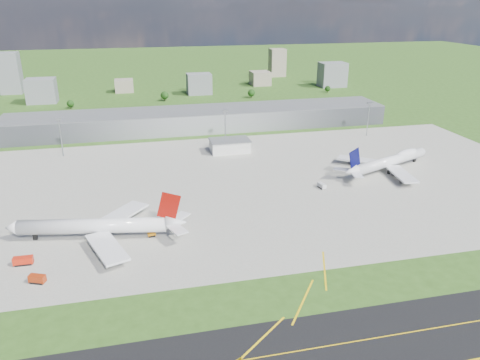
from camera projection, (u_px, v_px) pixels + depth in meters
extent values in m
plane|color=#2F5019|center=(204.00, 133.00, 363.84)|extent=(1400.00, 1400.00, 0.00)
cube|color=gray|center=(251.00, 183.00, 266.08)|extent=(360.00, 190.00, 0.08)
cube|color=gray|center=(201.00, 119.00, 374.73)|extent=(300.00, 42.00, 15.00)
cube|color=silver|center=(230.00, 146.00, 319.10)|extent=(26.00, 16.00, 8.00)
cylinder|color=gray|center=(61.00, 138.00, 306.52)|extent=(0.70, 0.70, 25.00)
cube|color=gray|center=(58.00, 119.00, 301.87)|extent=(3.50, 2.00, 1.20)
cylinder|color=gray|center=(225.00, 128.00, 329.63)|extent=(0.70, 0.70, 25.00)
cube|color=gray|center=(225.00, 110.00, 324.98)|extent=(3.50, 2.00, 1.20)
cylinder|color=gray|center=(368.00, 120.00, 352.74)|extent=(0.70, 0.70, 25.00)
cube|color=gray|center=(370.00, 103.00, 348.09)|extent=(3.50, 2.00, 1.20)
cylinder|color=white|center=(93.00, 226.00, 202.56)|extent=(63.68, 17.75, 6.57)
cone|color=white|center=(11.00, 228.00, 200.99)|extent=(6.56, 7.44, 6.57)
cone|color=white|center=(176.00, 222.00, 203.89)|extent=(9.79, 8.02, 6.57)
cube|color=#920F07|center=(88.00, 230.00, 203.20)|extent=(51.74, 11.90, 1.42)
cube|color=white|center=(107.00, 247.00, 189.17)|extent=(18.91, 30.13, 0.99)
cube|color=white|center=(121.00, 214.00, 218.23)|extent=(25.92, 28.11, 0.99)
cube|color=#8F0D07|center=(169.00, 206.00, 200.90)|extent=(10.83, 2.48, 13.23)
cylinder|color=#38383D|center=(103.00, 247.00, 193.63)|extent=(6.55, 4.52, 3.50)
cylinder|color=#38383D|center=(114.00, 222.00, 215.04)|extent=(6.55, 4.52, 3.50)
cube|color=black|center=(107.00, 241.00, 199.96)|extent=(1.96, 1.60, 2.74)
cube|color=black|center=(111.00, 230.00, 209.14)|extent=(1.96, 1.60, 2.74)
cube|color=black|center=(35.00, 237.00, 203.11)|extent=(1.96, 1.60, 2.74)
cylinder|color=white|center=(390.00, 161.00, 284.78)|extent=(59.92, 29.47, 6.22)
cone|color=white|center=(423.00, 151.00, 302.95)|extent=(7.01, 7.67, 6.22)
cone|color=white|center=(351.00, 171.00, 265.51)|extent=(9.80, 8.82, 6.22)
cube|color=navy|center=(392.00, 163.00, 286.57)|extent=(48.17, 21.81, 1.31)
ellipsoid|color=white|center=(407.00, 153.00, 292.85)|extent=(20.79, 13.34, 5.60)
cube|color=white|center=(360.00, 160.00, 292.15)|extent=(27.71, 24.25, 0.90)
cube|color=white|center=(401.00, 174.00, 269.00)|extent=(12.66, 28.96, 0.90)
cube|color=#08093B|center=(355.00, 158.00, 264.21)|extent=(9.44, 4.27, 12.13)
cylinder|color=#38383D|center=(372.00, 164.00, 290.18)|extent=(6.33, 5.07, 3.21)
cylinder|color=#38383D|center=(353.00, 162.00, 294.67)|extent=(6.33, 5.07, 3.21)
cylinder|color=#38383D|center=(396.00, 173.00, 276.46)|extent=(6.33, 5.07, 3.21)
cylinder|color=#38383D|center=(404.00, 180.00, 265.70)|extent=(6.33, 5.07, 3.21)
cube|color=black|center=(377.00, 168.00, 286.51)|extent=(1.94, 1.73, 2.51)
cube|color=black|center=(389.00, 172.00, 279.65)|extent=(1.94, 1.73, 2.51)
cube|color=black|center=(414.00, 160.00, 299.89)|extent=(1.94, 1.73, 2.51)
cube|color=red|center=(23.00, 260.00, 183.88)|extent=(7.46, 2.85, 2.97)
cube|color=black|center=(24.00, 264.00, 184.42)|extent=(6.34, 2.98, 0.70)
cube|color=#9F2B0B|center=(37.00, 279.00, 172.11)|extent=(6.53, 4.69, 2.80)
cube|color=black|center=(38.00, 282.00, 172.62)|extent=(5.75, 4.47, 0.70)
cube|color=orange|center=(152.00, 234.00, 205.94)|extent=(3.66, 2.52, 1.34)
cube|color=black|center=(152.00, 236.00, 206.19)|extent=(3.19, 2.52, 0.70)
cube|color=silver|center=(322.00, 185.00, 258.16)|extent=(3.50, 6.02, 2.49)
cube|color=black|center=(322.00, 187.00, 258.61)|extent=(3.47, 5.21, 0.70)
cube|color=white|center=(396.00, 168.00, 285.38)|extent=(4.89, 3.84, 1.97)
cube|color=black|center=(395.00, 169.00, 285.74)|extent=(4.35, 3.63, 0.70)
cube|color=slate|center=(42.00, 91.00, 466.22)|extent=(28.00, 22.00, 24.00)
cube|color=gray|center=(124.00, 86.00, 521.16)|extent=(20.00, 18.00, 14.00)
cube|color=slate|center=(199.00, 84.00, 509.28)|extent=(26.00, 20.00, 22.00)
cube|color=gray|center=(260.00, 78.00, 563.48)|extent=(22.00, 24.00, 16.00)
cube|color=slate|center=(332.00, 75.00, 550.88)|extent=(30.00, 22.00, 28.00)
cube|color=slate|center=(10.00, 73.00, 508.65)|extent=(22.00, 20.00, 44.00)
cube|color=gray|center=(277.00, 63.00, 622.71)|extent=(20.00, 18.00, 36.00)
cylinder|color=#382314|center=(71.00, 107.00, 444.57)|extent=(0.70, 0.70, 3.00)
sphere|color=black|center=(70.00, 104.00, 443.35)|extent=(6.75, 6.75, 6.75)
cylinder|color=#382314|center=(165.00, 99.00, 476.99)|extent=(0.70, 0.70, 3.60)
sphere|color=black|center=(165.00, 95.00, 475.51)|extent=(8.10, 8.10, 8.10)
cylinder|color=#382314|center=(251.00, 96.00, 491.39)|extent=(0.70, 0.70, 3.40)
sphere|color=black|center=(251.00, 93.00, 490.00)|extent=(7.65, 7.65, 7.65)
cylinder|color=#382314|center=(327.00, 91.00, 519.48)|extent=(0.70, 0.70, 2.80)
sphere|color=black|center=(328.00, 89.00, 518.34)|extent=(6.30, 6.30, 6.30)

